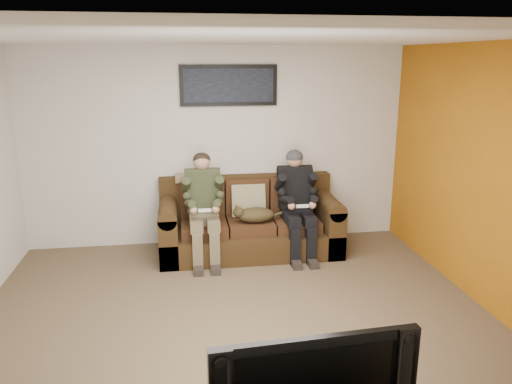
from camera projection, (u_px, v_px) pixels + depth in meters
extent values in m
plane|color=brown|center=(238.00, 321.00, 4.77)|extent=(5.00, 5.00, 0.00)
plane|color=silver|center=(235.00, 37.00, 4.10)|extent=(5.00, 5.00, 0.00)
plane|color=beige|center=(217.00, 147.00, 6.58)|extent=(5.00, 0.00, 5.00)
plane|color=beige|center=(291.00, 314.00, 2.29)|extent=(5.00, 0.00, 5.00)
plane|color=beige|center=(494.00, 180.00, 4.79)|extent=(0.00, 4.50, 4.50)
plane|color=#A45E10|center=(493.00, 180.00, 4.79)|extent=(0.00, 4.50, 4.50)
cube|color=#362410|center=(250.00, 240.00, 6.45)|extent=(2.27, 0.98, 0.31)
cube|color=#362410|center=(246.00, 198.00, 6.70)|extent=(2.27, 0.21, 0.62)
cube|color=#362410|center=(169.00, 233.00, 6.27)|extent=(0.23, 0.98, 0.62)
cube|color=#362410|center=(327.00, 225.00, 6.56)|extent=(0.23, 0.98, 0.62)
cylinder|color=#362410|center=(168.00, 209.00, 6.19)|extent=(0.23, 0.98, 0.23)
cylinder|color=#362410|center=(327.00, 203.00, 6.48)|extent=(0.23, 0.98, 0.23)
cube|color=#3E2312|center=(204.00, 227.00, 6.26)|extent=(0.57, 0.62, 0.14)
cube|color=#3E2312|center=(202.00, 198.00, 6.46)|extent=(0.57, 0.14, 0.45)
cube|color=#3E2312|center=(250.00, 225.00, 6.35)|extent=(0.57, 0.62, 0.14)
cube|color=#3E2312|center=(247.00, 196.00, 6.55)|extent=(0.57, 0.14, 0.45)
cube|color=#3E2312|center=(295.00, 223.00, 6.43)|extent=(0.57, 0.62, 0.14)
cube|color=#3E2312|center=(291.00, 194.00, 6.63)|extent=(0.57, 0.14, 0.45)
cube|color=#8B835B|center=(248.00, 200.00, 6.44)|extent=(0.43, 0.21, 0.43)
cube|color=tan|center=(193.00, 178.00, 6.50)|extent=(0.47, 0.23, 0.08)
cube|color=brown|center=(204.00, 217.00, 6.19)|extent=(0.36, 0.30, 0.14)
cube|color=#2F3520|center=(203.00, 192.00, 6.21)|extent=(0.40, 0.30, 0.53)
cylinder|color=#2F3520|center=(202.00, 175.00, 6.18)|extent=(0.44, 0.18, 0.18)
sphere|color=#AC7A62|center=(202.00, 162.00, 6.15)|extent=(0.21, 0.21, 0.21)
cube|color=brown|center=(196.00, 223.00, 5.99)|extent=(0.15, 0.42, 0.13)
cube|color=brown|center=(213.00, 223.00, 6.02)|extent=(0.15, 0.42, 0.13)
cube|color=brown|center=(198.00, 252.00, 5.88)|extent=(0.12, 0.13, 0.45)
cube|color=brown|center=(215.00, 251.00, 5.90)|extent=(0.12, 0.13, 0.45)
cube|color=black|center=(198.00, 269.00, 5.85)|extent=(0.11, 0.26, 0.08)
cube|color=black|center=(215.00, 268.00, 5.88)|extent=(0.11, 0.26, 0.08)
cylinder|color=#2F3520|center=(186.00, 186.00, 6.09)|extent=(0.11, 0.30, 0.28)
cylinder|color=#2F3520|center=(219.00, 185.00, 6.15)|extent=(0.11, 0.30, 0.28)
cylinder|color=#2F3520|center=(190.00, 204.00, 5.93)|extent=(0.14, 0.32, 0.15)
cylinder|color=#2F3520|center=(218.00, 202.00, 5.98)|extent=(0.14, 0.32, 0.15)
sphere|color=#AC7A62|center=(194.00, 210.00, 5.83)|extent=(0.09, 0.09, 0.09)
sphere|color=#AC7A62|center=(216.00, 209.00, 5.87)|extent=(0.09, 0.09, 0.09)
cube|color=white|center=(205.00, 210.00, 5.83)|extent=(0.15, 0.04, 0.03)
ellipsoid|color=black|center=(202.00, 159.00, 6.16)|extent=(0.22, 0.22, 0.17)
cube|color=black|center=(296.00, 213.00, 6.36)|extent=(0.36, 0.30, 0.14)
cube|color=black|center=(295.00, 188.00, 6.38)|extent=(0.40, 0.30, 0.53)
cylinder|color=black|center=(295.00, 172.00, 6.35)|extent=(0.44, 0.18, 0.18)
sphere|color=#AA795F|center=(295.00, 159.00, 6.32)|extent=(0.21, 0.21, 0.21)
cube|color=black|center=(292.00, 219.00, 6.16)|extent=(0.15, 0.42, 0.13)
cube|color=black|center=(307.00, 218.00, 6.19)|extent=(0.15, 0.42, 0.13)
cube|color=black|center=(295.00, 247.00, 6.04)|extent=(0.12, 0.13, 0.45)
cube|color=black|center=(311.00, 246.00, 6.07)|extent=(0.12, 0.13, 0.45)
cube|color=black|center=(296.00, 263.00, 6.02)|extent=(0.11, 0.26, 0.08)
cube|color=black|center=(312.00, 262.00, 6.05)|extent=(0.11, 0.26, 0.08)
cylinder|color=black|center=(280.00, 183.00, 6.26)|extent=(0.11, 0.30, 0.28)
cylinder|color=black|center=(311.00, 181.00, 6.32)|extent=(0.11, 0.30, 0.28)
cylinder|color=black|center=(286.00, 199.00, 6.10)|extent=(0.14, 0.32, 0.15)
cylinder|color=black|center=(313.00, 198.00, 6.14)|extent=(0.14, 0.32, 0.15)
sphere|color=#AA795F|center=(291.00, 206.00, 6.00)|extent=(0.09, 0.09, 0.09)
sphere|color=#AA795F|center=(312.00, 205.00, 6.04)|extent=(0.09, 0.09, 0.09)
cube|color=white|center=(302.00, 206.00, 6.00)|extent=(0.15, 0.04, 0.03)
ellipsoid|color=black|center=(295.00, 157.00, 6.32)|extent=(0.22, 0.22, 0.19)
ellipsoid|color=#4B3D1D|center=(256.00, 215.00, 6.20)|extent=(0.47, 0.26, 0.19)
sphere|color=#4B3D1D|center=(238.00, 212.00, 6.13)|extent=(0.14, 0.14, 0.14)
cone|color=#4B3D1D|center=(237.00, 208.00, 6.07)|extent=(0.04, 0.04, 0.04)
cone|color=#4B3D1D|center=(236.00, 206.00, 6.14)|extent=(0.04, 0.04, 0.04)
cylinder|color=#4B3D1D|center=(274.00, 216.00, 6.29)|extent=(0.26, 0.13, 0.08)
cube|color=black|center=(229.00, 85.00, 6.37)|extent=(1.25, 0.04, 0.52)
cube|color=black|center=(229.00, 85.00, 6.35)|extent=(1.15, 0.01, 0.42)
imported|color=black|center=(309.00, 379.00, 2.75)|extent=(1.15, 0.22, 0.66)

